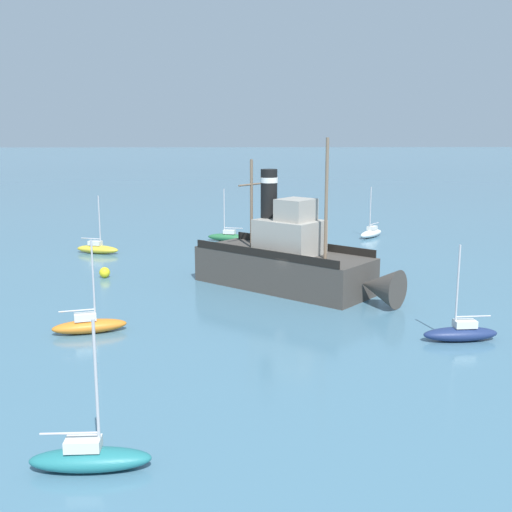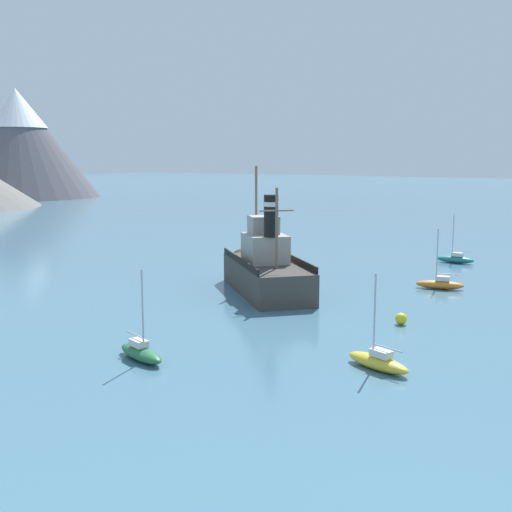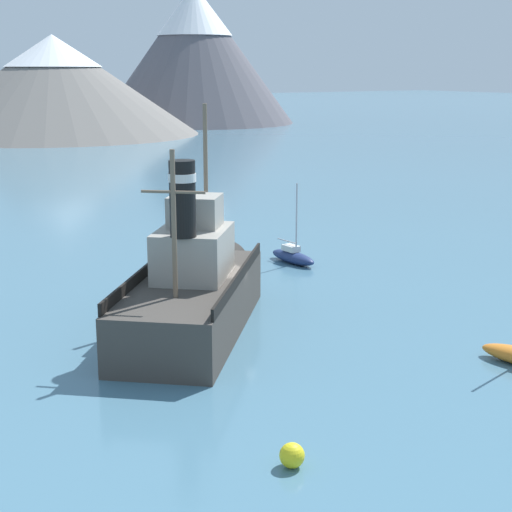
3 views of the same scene
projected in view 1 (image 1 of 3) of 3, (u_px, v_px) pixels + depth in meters
ground_plane at (294, 294)px, 41.03m from camera, size 600.00×600.00×0.00m
old_tugboat at (290, 262)px, 42.05m from camera, size 11.99×13.09×9.90m
sailboat_orange at (89, 325)px, 33.30m from camera, size 2.07×3.96×4.90m
sailboat_teal at (90, 457)px, 19.96m from camera, size 1.18×3.82×4.90m
sailboat_yellow at (97, 248)px, 54.21m from camera, size 2.18×3.96×4.90m
sailboat_navy at (461, 333)px, 32.06m from camera, size 1.33×3.86×4.90m
sailboat_white at (371, 233)px, 62.21m from camera, size 3.65×3.24×4.90m
sailboat_green at (228, 237)px, 60.10m from camera, size 2.12×3.96×4.90m
mooring_buoy at (105, 272)px, 45.48m from camera, size 0.76×0.76×0.76m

